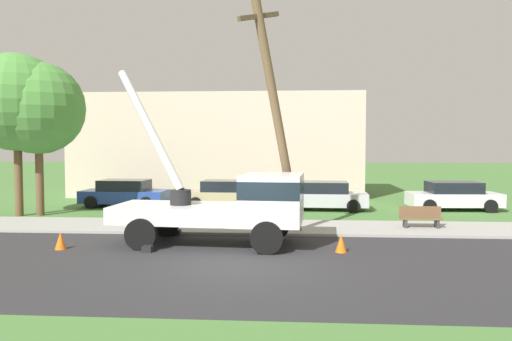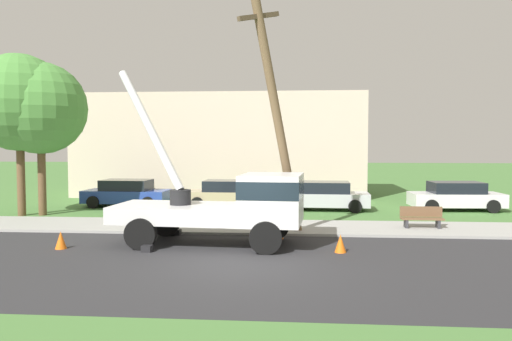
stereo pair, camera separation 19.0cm
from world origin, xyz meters
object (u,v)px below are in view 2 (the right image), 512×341
at_px(leaning_utility_pole, 276,110).
at_px(park_bench, 422,218).
at_px(traffic_cone_curbside, 279,231).
at_px(roadside_tree_near, 40,109).
at_px(parked_sedan_silver, 324,196).
at_px(utility_truck, 233,202).
at_px(parked_sedan_tan, 229,194).
at_px(parked_sedan_white, 456,196).
at_px(traffic_cone_behind, 61,240).
at_px(parked_sedan_blue, 127,193).
at_px(traffic_cone_ahead, 340,243).
at_px(roadside_tree_far, 19,103).

distance_m(leaning_utility_pole, park_bench, 7.10).
distance_m(traffic_cone_curbside, roadside_tree_near, 13.04).
height_order(parked_sedan_silver, park_bench, parked_sedan_silver).
relative_size(utility_truck, roadside_tree_near, 0.95).
relative_size(parked_sedan_tan, parked_sedan_white, 0.99).
relative_size(parked_sedan_tan, parked_sedan_silver, 1.00).
distance_m(traffic_cone_behind, parked_sedan_white, 18.50).
xyz_separation_m(traffic_cone_curbside, parked_sedan_blue, (-8.31, 8.28, 0.43)).
xyz_separation_m(traffic_cone_ahead, park_bench, (3.46, 4.24, 0.18)).
bearing_deg(parked_sedan_tan, parked_sedan_blue, 179.50).
distance_m(traffic_cone_behind, parked_sedan_tan, 11.18).
bearing_deg(park_bench, roadside_tree_far, 171.99).
bearing_deg(parked_sedan_silver, traffic_cone_ahead, -90.12).
bearing_deg(utility_truck, parked_sedan_silver, 68.77).
bearing_deg(traffic_cone_ahead, leaning_utility_pole, 130.10).
height_order(utility_truck, park_bench, utility_truck).
bearing_deg(leaning_utility_pole, parked_sedan_white, 41.58).
distance_m(traffic_cone_curbside, parked_sedan_tan, 8.73).
distance_m(traffic_cone_ahead, parked_sedan_white, 12.09).
distance_m(traffic_cone_curbside, roadside_tree_far, 13.81).
xyz_separation_m(leaning_utility_pole, parked_sedan_white, (8.64, 7.66, -3.81)).
bearing_deg(parked_sedan_white, parked_sedan_blue, 179.45).
xyz_separation_m(traffic_cone_curbside, roadside_tree_near, (-11.16, 4.89, 4.66)).
height_order(traffic_cone_behind, roadside_tree_near, roadside_tree_near).
height_order(traffic_cone_ahead, park_bench, park_bench).
height_order(leaning_utility_pole, park_bench, leaning_utility_pole).
relative_size(utility_truck, parked_sedan_blue, 1.51).
bearing_deg(utility_truck, parked_sedan_blue, 126.01).
distance_m(parked_sedan_tan, park_bench, 10.28).
distance_m(traffic_cone_curbside, park_bench, 5.86).
bearing_deg(parked_sedan_silver, traffic_cone_behind, -131.53).
xyz_separation_m(traffic_cone_behind, parked_sedan_silver, (8.82, 9.96, 0.43)).
bearing_deg(utility_truck, roadside_tree_near, 148.07).
xyz_separation_m(leaning_utility_pole, traffic_cone_behind, (-6.70, -2.67, -4.24)).
relative_size(parked_sedan_tan, roadside_tree_far, 0.60).
bearing_deg(parked_sedan_silver, parked_sedan_white, 3.31).
bearing_deg(traffic_cone_behind, parked_sedan_white, 33.97).
bearing_deg(traffic_cone_ahead, parked_sedan_blue, 134.91).
height_order(traffic_cone_ahead, traffic_cone_behind, same).
xyz_separation_m(traffic_cone_curbside, park_bench, (5.43, 2.20, 0.18)).
bearing_deg(parked_sedan_blue, traffic_cone_ahead, -45.09).
bearing_deg(traffic_cone_behind, roadside_tree_far, 127.09).
distance_m(parked_sedan_white, roadside_tree_far, 21.31).
relative_size(traffic_cone_ahead, roadside_tree_near, 0.08).
distance_m(leaning_utility_pole, traffic_cone_curbside, 4.26).
xyz_separation_m(utility_truck, parked_sedan_silver, (3.45, 8.89, -0.70)).
relative_size(leaning_utility_pole, roadside_tree_far, 1.19).
relative_size(utility_truck, traffic_cone_behind, 12.04).
height_order(leaning_utility_pole, parked_sedan_silver, leaning_utility_pole).
relative_size(parked_sedan_blue, roadside_tree_near, 0.63).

